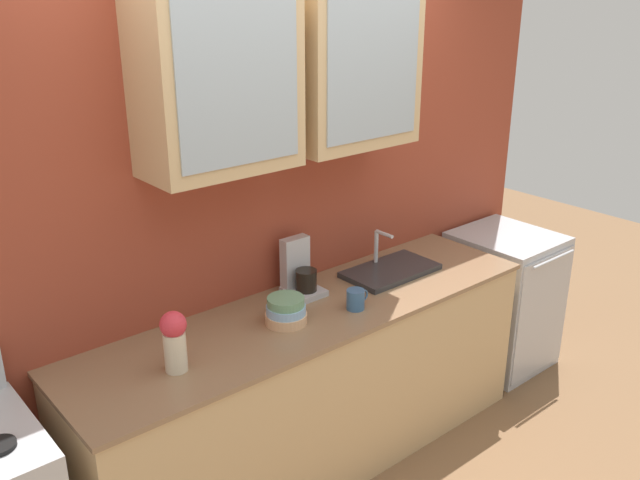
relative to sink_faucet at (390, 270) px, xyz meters
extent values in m
plane|color=brown|center=(-0.61, -0.07, -0.91)|extent=(10.00, 10.00, 0.00)
cube|color=#993D28|center=(-0.61, 0.31, 0.39)|extent=(3.98, 0.10, 2.61)
cube|color=tan|center=(-0.98, 0.10, 1.13)|extent=(0.67, 0.33, 0.83)
cube|color=#9EADB7|center=(-0.98, -0.07, 1.13)|extent=(0.57, 0.01, 0.71)
cube|color=tan|center=(-0.24, 0.10, 1.13)|extent=(0.67, 0.33, 0.83)
cube|color=#9EADB7|center=(-0.24, -0.07, 1.13)|extent=(0.57, 0.01, 0.71)
cube|color=tan|center=(-0.61, -0.07, -0.48)|extent=(2.50, 0.63, 0.87)
cube|color=#8C6B4C|center=(-0.61, -0.07, -0.03)|extent=(2.52, 0.66, 0.02)
cube|color=#2D2D30|center=(0.00, 0.00, 0.00)|extent=(0.52, 0.29, 0.03)
cylinder|color=silver|center=(0.00, 0.11, 0.10)|extent=(0.02, 0.02, 0.18)
cylinder|color=silver|center=(0.00, 0.05, 0.19)|extent=(0.02, 0.12, 0.02)
cylinder|color=#E0AD7F|center=(-0.79, -0.09, 0.00)|extent=(0.20, 0.20, 0.05)
cylinder|color=#8CB7E0|center=(-0.79, -0.09, 0.04)|extent=(0.19, 0.19, 0.05)
cylinder|color=#669972|center=(-0.79, -0.09, 0.08)|extent=(0.18, 0.18, 0.05)
cylinder|color=beige|center=(-1.39, -0.13, 0.07)|extent=(0.09, 0.09, 0.18)
sphere|color=#D8333F|center=(-1.39, -0.13, 0.19)|extent=(0.11, 0.11, 0.11)
cylinder|color=#38608C|center=(-0.44, -0.19, 0.03)|extent=(0.09, 0.09, 0.10)
torus|color=#38608C|center=(-0.39, -0.19, 0.04)|extent=(0.06, 0.01, 0.06)
cube|color=silver|center=(0.99, -0.07, -0.47)|extent=(0.56, 0.60, 0.89)
cube|color=silver|center=(0.99, -0.37, -0.47)|extent=(0.53, 0.01, 0.80)
cylinder|color=silver|center=(0.99, -0.40, -0.08)|extent=(0.42, 0.02, 0.02)
cube|color=#B7B7BC|center=(-0.53, 0.10, 0.00)|extent=(0.17, 0.20, 0.03)
cylinder|color=black|center=(-0.53, 0.08, 0.07)|extent=(0.11, 0.11, 0.11)
cube|color=#B7B7BC|center=(-0.53, 0.17, 0.14)|extent=(0.15, 0.06, 0.26)
camera|label=1|loc=(-2.54, -2.40, 1.51)|focal=38.73mm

